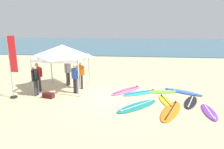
{
  "coord_description": "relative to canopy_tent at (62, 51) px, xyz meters",
  "views": [
    {
      "loc": [
        1.16,
        -10.35,
        3.85
      ],
      "look_at": [
        -0.07,
        1.16,
        1.0
      ],
      "focal_mm": 32.01,
      "sensor_mm": 36.0,
      "label": 1
    }
  ],
  "objects": [
    {
      "name": "surfboard_pink",
      "position": [
        3.87,
        -0.04,
        -2.35
      ],
      "size": [
        2.1,
        2.27,
        0.19
      ],
      "color": "pink",
      "rests_on": "ground"
    },
    {
      "name": "gear_bag_near_tent",
      "position": [
        -0.32,
        -1.65,
        -2.25
      ],
      "size": [
        0.66,
        0.45,
        0.28
      ],
      "primitive_type": "cube",
      "rotation": [
        0.0,
        0.0,
        2.91
      ],
      "color": "#4C1919",
      "rests_on": "ground"
    },
    {
      "name": "surfboard_cyan",
      "position": [
        4.68,
        -0.38,
        -2.35
      ],
      "size": [
        2.24,
        1.66,
        0.19
      ],
      "color": "#23B2CC",
      "rests_on": "ground"
    },
    {
      "name": "person_black",
      "position": [
        -1.13,
        -1.36,
        -1.4
      ],
      "size": [
        0.29,
        0.54,
        1.71
      ],
      "color": "#383842",
      "rests_on": "ground"
    },
    {
      "name": "person_blue",
      "position": [
        0.95,
        -0.73,
        -1.4
      ],
      "size": [
        0.49,
        0.37,
        1.71
      ],
      "color": "#383842",
      "rests_on": "ground"
    },
    {
      "name": "canopy_tent",
      "position": [
        0.0,
        0.0,
        0.0
      ],
      "size": [
        2.75,
        2.75,
        2.75
      ],
      "color": "#B7B7BC",
      "rests_on": "ground"
    },
    {
      "name": "sea",
      "position": [
        3.07,
        31.48,
        -2.34
      ],
      "size": [
        80.0,
        36.0,
        0.1
      ],
      "primitive_type": "cube",
      "color": "#386B84",
      "rests_on": "ground"
    },
    {
      "name": "surfboard_yellow",
      "position": [
        5.99,
        -1.59,
        -2.35
      ],
      "size": [
        0.82,
        1.92,
        0.19
      ],
      "color": "yellow",
      "rests_on": "ground"
    },
    {
      "name": "surfboard_purple",
      "position": [
        7.73,
        -2.72,
        -2.35
      ],
      "size": [
        0.64,
        1.92,
        0.19
      ],
      "color": "purple",
      "rests_on": "ground"
    },
    {
      "name": "person_orange",
      "position": [
        1.02,
        0.09,
        -1.4
      ],
      "size": [
        0.55,
        0.24,
        1.71
      ],
      "color": "#2D2D33",
      "rests_on": "ground"
    },
    {
      "name": "person_grey",
      "position": [
        0.03,
        0.73,
        -1.4
      ],
      "size": [
        0.34,
        0.52,
        1.71
      ],
      "color": "#383842",
      "rests_on": "ground"
    },
    {
      "name": "surfboard_black",
      "position": [
        7.23,
        -1.56,
        -2.35
      ],
      "size": [
        1.29,
        2.09,
        0.19
      ],
      "color": "black",
      "rests_on": "ground"
    },
    {
      "name": "person_red",
      "position": [
        -1.37,
        -0.6,
        -1.4
      ],
      "size": [
        0.53,
        0.31,
        1.71
      ],
      "color": "#2D2D33",
      "rests_on": "ground"
    },
    {
      "name": "ground_plane",
      "position": [
        3.07,
        -1.18,
        -2.39
      ],
      "size": [
        80.0,
        80.0,
        0.0
      ],
      "primitive_type": "plane",
      "color": "beige"
    },
    {
      "name": "surfboard_teal",
      "position": [
        4.5,
        -2.38,
        -2.35
      ],
      "size": [
        2.32,
        2.31,
        0.19
      ],
      "color": "#19847F",
      "rests_on": "ground"
    },
    {
      "name": "surfboard_orange",
      "position": [
        6.03,
        -2.78,
        -2.35
      ],
      "size": [
        1.63,
        2.66,
        0.19
      ],
      "color": "orange",
      "rests_on": "ground"
    },
    {
      "name": "surfboard_blue",
      "position": [
        7.22,
        0.06,
        -2.35
      ],
      "size": [
        2.21,
        1.72,
        0.19
      ],
      "color": "blue",
      "rests_on": "ground"
    },
    {
      "name": "banner_flag",
      "position": [
        -2.1,
        -1.84,
        -0.81
      ],
      "size": [
        0.6,
        0.36,
        3.4
      ],
      "color": "#99999E",
      "rests_on": "ground"
    },
    {
      "name": "surfboard_lime",
      "position": [
        5.88,
        -0.01,
        -2.35
      ],
      "size": [
        2.16,
        0.81,
        0.19
      ],
      "color": "#7AD12D",
      "rests_on": "ground"
    }
  ]
}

